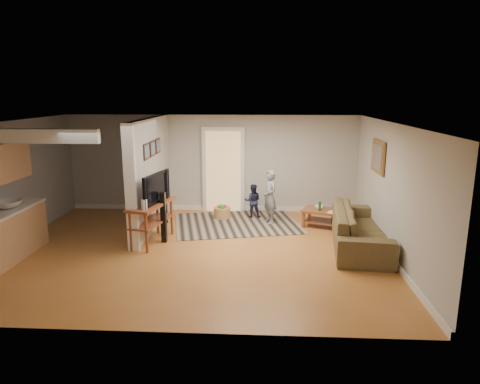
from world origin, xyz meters
name	(u,v)px	position (x,y,z in m)	size (l,w,h in m)	color
ground	(195,250)	(0.00, 0.00, 0.00)	(7.50, 7.50, 0.00)	#9C6227
room_shell	(145,173)	(-1.07, 0.43, 1.46)	(7.54, 6.02, 2.52)	#A9A7A2
area_rug	(237,223)	(0.72, 1.81, 0.01)	(2.88, 2.11, 0.01)	black
sofa	(359,246)	(3.30, 0.40, 0.00)	(2.64, 1.03, 0.77)	#403A20
coffee_table	(327,214)	(2.82, 1.64, 0.32)	(1.21, 0.96, 0.62)	brown
tv_console	(152,207)	(-0.94, 0.39, 0.77)	(0.78, 1.43, 1.16)	brown
speaker_left	(164,218)	(-0.72, 0.43, 0.53)	(0.11, 0.11, 1.06)	black
speaker_right	(165,203)	(-1.00, 1.81, 0.48)	(0.10, 0.10, 0.96)	black
toy_basket	(222,212)	(0.32, 2.23, 0.15)	(0.42, 0.42, 0.37)	#A47D47
child	(269,223)	(1.49, 1.91, 0.00)	(0.47, 0.31, 1.28)	gray
toddler	(253,217)	(1.08, 2.35, 0.00)	(0.41, 0.32, 0.85)	#1E213F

